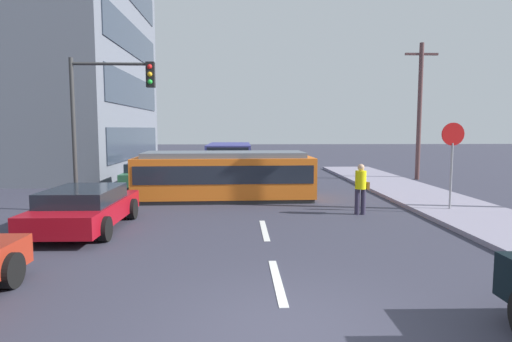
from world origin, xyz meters
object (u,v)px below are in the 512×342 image
at_px(traffic_light_mast, 105,105).
at_px(city_bus, 229,157).
at_px(parked_sedan_mid, 85,208).
at_px(parked_sedan_furthest, 164,163).
at_px(utility_pole_mid, 420,109).
at_px(pedestrian_crossing, 361,186).
at_px(stop_sign, 452,148).
at_px(parked_sedan_far, 147,174).
at_px(streetcar_tram, 224,175).

bearing_deg(traffic_light_mast, city_bus, 70.91).
distance_m(parked_sedan_mid, parked_sedan_furthest, 15.12).
height_order(parked_sedan_mid, parked_sedan_furthest, same).
bearing_deg(parked_sedan_mid, city_bus, 75.21).
xyz_separation_m(city_bus, parked_sedan_mid, (-3.73, -14.12, -0.46)).
bearing_deg(utility_pole_mid, parked_sedan_mid, -141.66).
relative_size(pedestrian_crossing, stop_sign, 0.58).
bearing_deg(parked_sedan_mid, stop_sign, 9.71).
bearing_deg(pedestrian_crossing, parked_sedan_far, 139.76).
bearing_deg(stop_sign, pedestrian_crossing, -176.94).
relative_size(pedestrian_crossing, utility_pole_mid, 0.23).
height_order(parked_sedan_furthest, stop_sign, stop_sign).
xyz_separation_m(pedestrian_crossing, parked_sedan_furthest, (-8.71, 13.33, -0.32)).
xyz_separation_m(traffic_light_mast, utility_pole_mid, (14.38, 8.42, 0.26)).
height_order(streetcar_tram, utility_pole_mid, utility_pole_mid).
distance_m(parked_sedan_far, parked_sedan_furthest, 6.17).
bearing_deg(streetcar_tram, city_bus, 89.98).
relative_size(parked_sedan_mid, utility_pole_mid, 0.60).
bearing_deg(parked_sedan_far, traffic_light_mast, -90.20).
distance_m(pedestrian_crossing, parked_sedan_mid, 8.49).
xyz_separation_m(parked_sedan_far, utility_pole_mid, (14.35, 2.27, 3.26)).
xyz_separation_m(streetcar_tram, pedestrian_crossing, (4.57, -3.20, -0.04)).
distance_m(city_bus, pedestrian_crossing, 13.16).
bearing_deg(parked_sedan_furthest, parked_sedan_far, -87.70).
relative_size(city_bus, stop_sign, 2.09).
bearing_deg(traffic_light_mast, parked_sedan_furthest, 91.05).
height_order(parked_sedan_far, utility_pole_mid, utility_pole_mid).
bearing_deg(parked_sedan_furthest, traffic_light_mast, -88.95).
distance_m(stop_sign, traffic_light_mast, 11.70).
height_order(pedestrian_crossing, utility_pole_mid, utility_pole_mid).
bearing_deg(city_bus, pedestrian_crossing, -69.69).
bearing_deg(streetcar_tram, parked_sedan_mid, -126.79).
distance_m(parked_sedan_mid, stop_sign, 11.66).
bearing_deg(streetcar_tram, traffic_light_mast, -150.83).
xyz_separation_m(parked_sedan_far, stop_sign, (11.56, -7.00, 1.57)).
distance_m(parked_sedan_far, traffic_light_mast, 6.84).
height_order(parked_sedan_far, stop_sign, stop_sign).
relative_size(parked_sedan_furthest, utility_pole_mid, 0.56).
xyz_separation_m(city_bus, utility_pole_mid, (10.46, -2.90, 2.80)).
relative_size(pedestrian_crossing, traffic_light_mast, 0.32).
bearing_deg(stop_sign, traffic_light_mast, 175.80).
relative_size(parked_sedan_furthest, stop_sign, 1.45).
bearing_deg(traffic_light_mast, streetcar_tram, 29.17).
bearing_deg(pedestrian_crossing, parked_sedan_furthest, 123.18).
relative_size(parked_sedan_far, utility_pole_mid, 0.59).
bearing_deg(parked_sedan_mid, parked_sedan_far, 91.08).
relative_size(parked_sedan_furthest, traffic_light_mast, 0.80).
relative_size(pedestrian_crossing, parked_sedan_mid, 0.37).
xyz_separation_m(streetcar_tram, utility_pole_mid, (10.46, 6.23, 2.90)).
height_order(city_bus, traffic_light_mast, traffic_light_mast).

